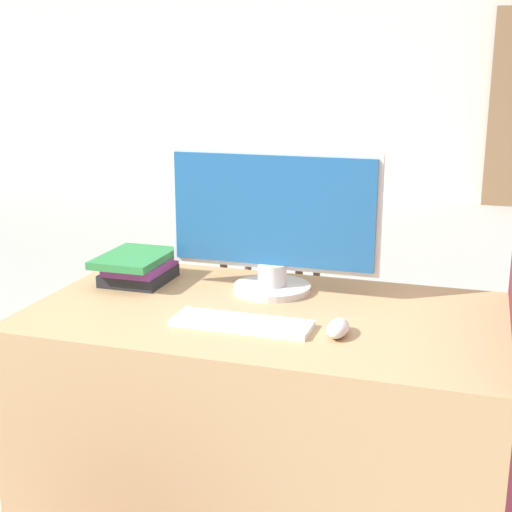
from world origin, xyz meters
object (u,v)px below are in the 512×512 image
object	(u,v)px
keyboard	(242,323)
mouse	(338,328)
monitor	(273,223)
far_chair	(276,233)
book_stack	(138,267)

from	to	relation	value
keyboard	mouse	world-z (taller)	mouse
monitor	mouse	size ratio (longest dim) A/B	5.77
monitor	far_chair	size ratio (longest dim) A/B	0.66
mouse	book_stack	size ratio (longest dim) A/B	0.42
keyboard	book_stack	xyz separation A→B (m)	(-0.43, 0.27, 0.04)
mouse	far_chair	bearing A→B (deg)	110.50
keyboard	far_chair	xyz separation A→B (m)	(-0.43, 1.81, -0.20)
book_stack	monitor	bearing A→B (deg)	4.56
monitor	keyboard	world-z (taller)	monitor
mouse	book_stack	xyz separation A→B (m)	(-0.67, 0.26, 0.03)
monitor	keyboard	size ratio (longest dim) A/B	1.74
monitor	keyboard	distance (m)	0.36
keyboard	far_chair	distance (m)	1.87
monitor	mouse	world-z (taller)	monitor
monitor	book_stack	xyz separation A→B (m)	(-0.42, -0.03, -0.16)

